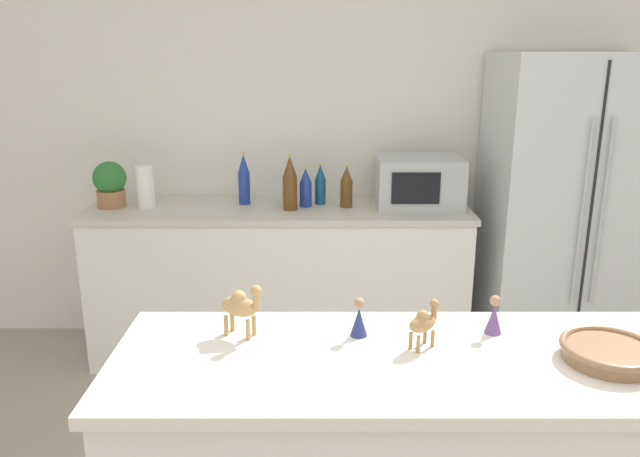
% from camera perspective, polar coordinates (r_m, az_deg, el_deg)
% --- Properties ---
extents(wall_back, '(8.00, 0.06, 2.55)m').
position_cam_1_polar(wall_back, '(3.84, 2.96, 8.54)').
color(wall_back, silver).
rests_on(wall_back, ground_plane).
extents(back_counter, '(2.18, 0.63, 0.91)m').
position_cam_1_polar(back_counter, '(3.73, -3.93, -4.73)').
color(back_counter, white).
rests_on(back_counter, ground_plane).
extents(refrigerator, '(0.85, 0.70, 1.77)m').
position_cam_1_polar(refrigerator, '(3.80, 21.15, 1.32)').
color(refrigerator, silver).
rests_on(refrigerator, ground_plane).
extents(potted_plant, '(0.19, 0.19, 0.26)m').
position_cam_1_polar(potted_plant, '(3.73, -18.91, 3.88)').
color(potted_plant, '#9E6B47').
rests_on(potted_plant, back_counter).
extents(paper_towel_roll, '(0.10, 0.10, 0.24)m').
position_cam_1_polar(paper_towel_roll, '(3.66, -15.93, 3.66)').
color(paper_towel_roll, white).
rests_on(paper_towel_roll, back_counter).
extents(microwave, '(0.48, 0.37, 0.28)m').
position_cam_1_polar(microwave, '(3.61, 8.75, 4.29)').
color(microwave, '#B2B5BA').
rests_on(microwave, back_counter).
extents(back_bottle_0, '(0.06, 0.06, 0.24)m').
position_cam_1_polar(back_bottle_0, '(3.61, -0.23, 4.02)').
color(back_bottle_0, navy).
rests_on(back_bottle_0, back_counter).
extents(back_bottle_1, '(0.08, 0.08, 0.31)m').
position_cam_1_polar(back_bottle_1, '(3.47, -3.02, 4.12)').
color(back_bottle_1, brown).
rests_on(back_bottle_1, back_counter).
extents(back_bottle_2, '(0.07, 0.07, 0.24)m').
position_cam_1_polar(back_bottle_2, '(3.60, -3.19, 4.03)').
color(back_bottle_2, brown).
rests_on(back_bottle_2, back_counter).
extents(back_bottle_3, '(0.07, 0.07, 0.23)m').
position_cam_1_polar(back_bottle_3, '(3.55, -1.58, 3.74)').
color(back_bottle_3, navy).
rests_on(back_bottle_3, back_counter).
extents(back_bottle_4, '(0.07, 0.07, 0.24)m').
position_cam_1_polar(back_bottle_4, '(3.54, 2.17, 3.82)').
color(back_bottle_4, brown).
rests_on(back_bottle_4, back_counter).
extents(back_bottle_5, '(0.07, 0.07, 0.30)m').
position_cam_1_polar(back_bottle_5, '(3.62, -7.22, 4.45)').
color(back_bottle_5, navy).
rests_on(back_bottle_5, back_counter).
extents(fruit_bowl, '(0.25, 0.25, 0.05)m').
position_cam_1_polar(fruit_bowl, '(1.82, 24.69, -10.16)').
color(fruit_bowl, '#8C6647').
rests_on(fruit_bowl, bar_counter).
extents(camel_figurine, '(0.10, 0.09, 0.13)m').
position_cam_1_polar(camel_figurine, '(1.73, 9.22, -8.40)').
color(camel_figurine, '#A87F4C').
rests_on(camel_figurine, bar_counter).
extents(camel_figurine_second, '(0.13, 0.10, 0.16)m').
position_cam_1_polar(camel_figurine_second, '(1.78, -7.48, -6.99)').
color(camel_figurine_second, tan).
rests_on(camel_figurine_second, bar_counter).
extents(wise_man_figurine_crimson, '(0.05, 0.05, 0.11)m').
position_cam_1_polar(wise_man_figurine_crimson, '(1.79, 3.34, -8.30)').
color(wise_man_figurine_crimson, navy).
rests_on(wise_man_figurine_crimson, bar_counter).
extents(wise_man_figurine_purple, '(0.05, 0.05, 0.12)m').
position_cam_1_polar(wise_man_figurine_purple, '(1.87, 15.37, -7.78)').
color(wise_man_figurine_purple, '#6B4784').
rests_on(wise_man_figurine_purple, bar_counter).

